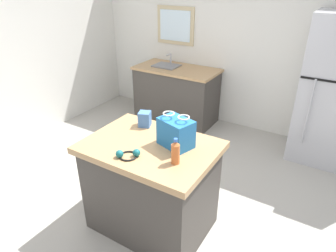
% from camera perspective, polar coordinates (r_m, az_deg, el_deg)
% --- Properties ---
extents(ground, '(6.51, 6.51, 0.00)m').
position_cam_1_polar(ground, '(3.33, 0.92, -15.56)').
color(ground, '#ADA89E').
extents(back_wall, '(5.43, 0.13, 2.71)m').
position_cam_1_polar(back_wall, '(4.75, 16.13, 15.11)').
color(back_wall, silver).
rests_on(back_wall, ground).
extents(kitchen_island, '(1.15, 0.84, 0.92)m').
position_cam_1_polar(kitchen_island, '(2.88, -3.18, -11.35)').
color(kitchen_island, '#423D38').
rests_on(kitchen_island, ground).
extents(refrigerator, '(0.79, 0.72, 1.88)m').
position_cam_1_polar(refrigerator, '(4.28, 29.13, 5.64)').
color(refrigerator, '#B7B7BC').
rests_on(refrigerator, ground).
extents(sink_counter, '(1.35, 0.69, 1.09)m').
position_cam_1_polar(sink_counter, '(5.05, 1.54, 6.14)').
color(sink_counter, '#423D38').
rests_on(sink_counter, ground).
extents(shopping_bag, '(0.33, 0.27, 0.29)m').
position_cam_1_polar(shopping_bag, '(2.55, 1.51, -1.23)').
color(shopping_bag, '#236BAD').
rests_on(shopping_bag, kitchen_island).
extents(small_box, '(0.14, 0.14, 0.15)m').
position_cam_1_polar(small_box, '(2.91, -4.44, 1.34)').
color(small_box, '#4775B7').
rests_on(small_box, kitchen_island).
extents(bottle, '(0.07, 0.07, 0.22)m').
position_cam_1_polar(bottle, '(2.33, 1.42, -5.01)').
color(bottle, '#C66633').
rests_on(bottle, kitchen_island).
extents(ear_defenders, '(0.21, 0.21, 0.06)m').
position_cam_1_polar(ear_defenders, '(2.46, -7.58, -5.35)').
color(ear_defenders, black).
rests_on(ear_defenders, kitchen_island).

